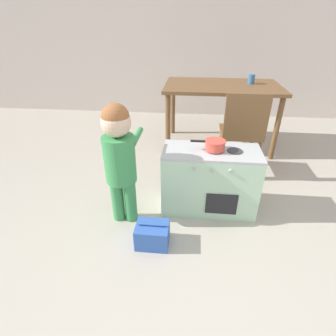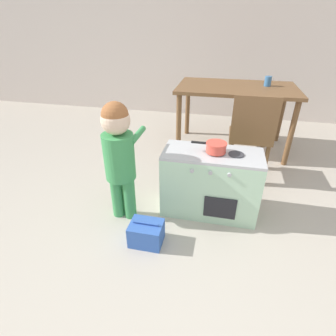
% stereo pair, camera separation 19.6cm
% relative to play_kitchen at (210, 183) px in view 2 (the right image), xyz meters
% --- Properties ---
extents(ground_plane, '(16.00, 16.00, 0.00)m').
position_rel_play_kitchen_xyz_m(ground_plane, '(-0.02, -0.87, -0.26)').
color(ground_plane, '#B2A899').
extents(wall_back, '(10.00, 0.06, 2.60)m').
position_rel_play_kitchen_xyz_m(wall_back, '(-0.02, 2.47, 1.04)').
color(wall_back, beige).
rests_on(wall_back, ground_plane).
extents(play_kitchen, '(0.73, 0.34, 0.53)m').
position_rel_play_kitchen_xyz_m(play_kitchen, '(0.00, 0.00, 0.00)').
color(play_kitchen, '#B2DBB7').
rests_on(play_kitchen, ground_plane).
extents(toy_pot, '(0.25, 0.15, 0.07)m').
position_rel_play_kitchen_xyz_m(toy_pot, '(0.02, 0.00, 0.31)').
color(toy_pot, '#E04C3D').
rests_on(toy_pot, play_kitchen).
extents(child_figure, '(0.24, 0.38, 0.91)m').
position_rel_play_kitchen_xyz_m(child_figure, '(-0.64, -0.20, 0.31)').
color(child_figure, '#3D9351').
rests_on(child_figure, ground_plane).
extents(toy_basket, '(0.22, 0.18, 0.18)m').
position_rel_play_kitchen_xyz_m(toy_basket, '(-0.39, -0.45, -0.18)').
color(toy_basket, '#335BB2').
rests_on(toy_basket, ground_plane).
extents(dining_table, '(1.28, 0.77, 0.73)m').
position_rel_play_kitchen_xyz_m(dining_table, '(0.15, 1.27, 0.37)').
color(dining_table, brown).
rests_on(dining_table, ground_plane).
extents(dining_chair_near, '(0.37, 0.37, 0.83)m').
position_rel_play_kitchen_xyz_m(dining_chair_near, '(0.30, 0.56, 0.19)').
color(dining_chair_near, brown).
rests_on(dining_chair_near, ground_plane).
extents(cup_on_table, '(0.07, 0.07, 0.10)m').
position_rel_play_kitchen_xyz_m(cup_on_table, '(0.47, 1.35, 0.52)').
color(cup_on_table, teal).
rests_on(cup_on_table, dining_table).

